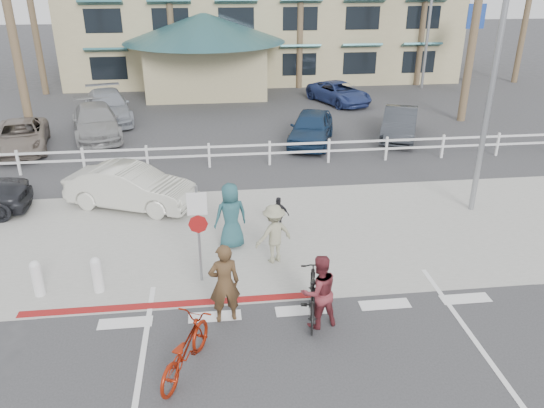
{
  "coord_description": "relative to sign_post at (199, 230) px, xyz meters",
  "views": [
    {
      "loc": [
        -1.88,
        -9.44,
        7.32
      ],
      "look_at": [
        -0.35,
        3.38,
        1.5
      ],
      "focal_mm": 35.0,
      "sensor_mm": 36.0,
      "label": 1
    }
  ],
  "objects": [
    {
      "name": "streetlight_0",
      "position": [
        8.8,
        3.3,
        3.05
      ],
      "size": [
        0.6,
        2.0,
        9.0
      ],
      "primitive_type": null,
      "color": "gray",
      "rests_on": "ground"
    },
    {
      "name": "pedestrian_b",
      "position": [
        0.85,
        1.71,
        -0.49
      ],
      "size": [
        1.06,
        0.84,
        1.91
      ],
      "primitive_type": "imported",
      "rotation": [
        0.0,
        0.0,
        3.41
      ],
      "color": "#234E55",
      "rests_on": "ground"
    },
    {
      "name": "curb_red",
      "position": [
        -0.7,
        -1.0,
        -1.44
      ],
      "size": [
        7.0,
        0.25,
        0.02
      ],
      "primitive_type": "cube",
      "color": "maroon",
      "rests_on": "ground"
    },
    {
      "name": "lot_car_0",
      "position": [
        -7.72,
        11.45,
        -0.82
      ],
      "size": [
        2.97,
        4.86,
        1.26
      ],
      "primitive_type": "imported",
      "rotation": [
        0.0,
        0.0,
        0.21
      ],
      "color": "slate",
      "rests_on": "ground"
    },
    {
      "name": "bike_red",
      "position": [
        -0.3,
        -3.29,
        -0.92
      ],
      "size": [
        1.47,
        2.14,
        1.07
      ],
      "primitive_type": "imported",
      "rotation": [
        0.0,
        0.0,
        2.73
      ],
      "color": "maroon",
      "rests_on": "ground"
    },
    {
      "name": "lot_car_2",
      "position": [
        4.87,
        10.95,
        -0.72
      ],
      "size": [
        2.96,
        4.58,
        1.45
      ],
      "primitive_type": "imported",
      "rotation": [
        0.0,
        0.0,
        -0.32
      ],
      "color": "#142B4A",
      "rests_on": "ground"
    },
    {
      "name": "lot_car_3",
      "position": [
        9.08,
        11.24,
        -0.76
      ],
      "size": [
        2.95,
        4.43,
        1.38
      ],
      "primitive_type": "imported",
      "rotation": [
        0.0,
        0.0,
        -0.39
      ],
      "color": "#2A2D33",
      "rests_on": "ground"
    },
    {
      "name": "rail_fence",
      "position": [
        2.8,
        8.3,
        -0.95
      ],
      "size": [
        29.4,
        0.16,
        1.0
      ],
      "primitive_type": null,
      "color": "silver",
      "rests_on": "ground"
    },
    {
      "name": "palm_10",
      "position": [
        -7.7,
        12.8,
        4.55
      ],
      "size": [
        4.0,
        4.0,
        12.0
      ],
      "primitive_type": null,
      "color": "#16391A",
      "rests_on": "ground"
    },
    {
      "name": "lot_car_1",
      "position": [
        -4.88,
        13.14,
        -0.73
      ],
      "size": [
        3.15,
        5.29,
        1.44
      ],
      "primitive_type": "imported",
      "rotation": [
        0.0,
        0.0,
        0.24
      ],
      "color": "gray",
      "rests_on": "ground"
    },
    {
      "name": "sign_post",
      "position": [
        0.0,
        0.0,
        0.0
      ],
      "size": [
        0.5,
        0.1,
        2.9
      ],
      "primitive_type": null,
      "color": "gray",
      "rests_on": "ground"
    },
    {
      "name": "streetlight_1",
      "position": [
        14.3,
        21.8,
        3.3
      ],
      "size": [
        0.6,
        2.0,
        9.5
      ],
      "primitive_type": null,
      "color": "gray",
      "rests_on": "ground"
    },
    {
      "name": "parking_lot",
      "position": [
        2.3,
        15.8,
        -1.45
      ],
      "size": [
        50.0,
        16.0,
        0.01
      ],
      "primitive_type": "cube",
      "color": "#333335",
      "rests_on": "ground"
    },
    {
      "name": "lot_car_4",
      "position": [
        -4.77,
        15.92,
        -0.7
      ],
      "size": [
        3.29,
        5.53,
        1.5
      ],
      "primitive_type": "imported",
      "rotation": [
        0.0,
        0.0,
        0.24
      ],
      "color": "gray",
      "rests_on": "ground"
    },
    {
      "name": "bollard_0",
      "position": [
        -2.5,
        -0.2,
        -0.97
      ],
      "size": [
        0.26,
        0.26,
        0.95
      ],
      "primitive_type": null,
      "color": "silver",
      "rests_on": "ground"
    },
    {
      "name": "pedestrian_a",
      "position": [
        1.94,
        0.74,
        -0.62
      ],
      "size": [
        1.23,
        0.99,
        1.65
      ],
      "primitive_type": "imported",
      "rotation": [
        0.0,
        0.0,
        3.56
      ],
      "color": "gray",
      "rests_on": "ground"
    },
    {
      "name": "car_white_sedan",
      "position": [
        -2.28,
        4.83,
        -0.75
      ],
      "size": [
        4.49,
        2.99,
        1.4
      ],
      "primitive_type": "imported",
      "rotation": [
        0.0,
        0.0,
        1.18
      ],
      "color": "beige",
      "rests_on": "ground"
    },
    {
      "name": "bike_black",
      "position": [
        2.5,
        -1.85,
        -0.86
      ],
      "size": [
        0.91,
        2.03,
        1.18
      ],
      "primitive_type": "imported",
      "rotation": [
        0.0,
        0.0,
        2.95
      ],
      "color": "black",
      "rests_on": "ground"
    },
    {
      "name": "cross_street",
      "position": [
        2.3,
        6.3,
        -1.45
      ],
      "size": [
        40.0,
        5.0,
        0.01
      ],
      "primitive_type": "cube",
      "color": "#333335",
      "rests_on": "ground"
    },
    {
      "name": "ground",
      "position": [
        2.3,
        -2.2,
        -1.45
      ],
      "size": [
        140.0,
        140.0,
        0.0
      ],
      "primitive_type": "plane",
      "color": "#333335"
    },
    {
      "name": "sidewalk_plaza",
      "position": [
        2.3,
        2.3,
        -1.44
      ],
      "size": [
        22.0,
        7.0,
        0.01
      ],
      "primitive_type": "cube",
      "color": "gray",
      "rests_on": "ground"
    },
    {
      "name": "rider_red",
      "position": [
        0.55,
        -1.72,
        -0.49
      ],
      "size": [
        0.76,
        0.56,
        1.92
      ],
      "primitive_type": "imported",
      "rotation": [
        0.0,
        0.0,
        3.3
      ],
      "color": "#49321D",
      "rests_on": "ground"
    },
    {
      "name": "rider_black",
      "position": [
        2.58,
        -2.14,
        -0.58
      ],
      "size": [
        0.97,
        0.84,
        1.73
      ],
      "primitive_type": "imported",
      "rotation": [
        0.0,
        0.0,
        3.38
      ],
      "color": "maroon",
      "rests_on": "ground"
    },
    {
      "name": "lot_car_5",
      "position": [
        7.88,
        18.24,
        -0.84
      ],
      "size": [
        3.57,
        4.83,
        1.22
      ],
      "primitive_type": "imported",
      "rotation": [
        0.0,
        0.0,
        0.4
      ],
      "color": "navy",
      "rests_on": "ground"
    },
    {
      "name": "bollard_1",
      "position": [
        -3.9,
        -0.2,
        -0.97
      ],
      "size": [
        0.26,
        0.26,
        0.95
      ],
      "primitive_type": null,
      "color": "silver",
      "rests_on": "ground"
    },
    {
      "name": "info_sign",
      "position": [
        16.3,
        19.8,
        1.35
      ],
      "size": [
        1.2,
        0.16,
        5.6
      ],
      "primitive_type": null,
      "color": "navy",
      "rests_on": "ground"
    },
    {
      "name": "pedestrian_child",
      "position": [
        2.31,
        2.54,
        -0.91
      ],
      "size": [
        0.69,
        0.46,
        1.08
      ],
      "primitive_type": "imported",
      "rotation": [
        0.0,
        0.0,
        2.81
      ],
      "color": "black",
      "rests_on": "ground"
    },
    {
      "name": "bike_path",
      "position": [
        2.3,
        -4.2,
        -1.45
      ],
      "size": [
        12.0,
        16.0,
        0.01
      ],
      "primitive_type": "cube",
      "color": "#333335",
      "rests_on": "ground"
    }
  ]
}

